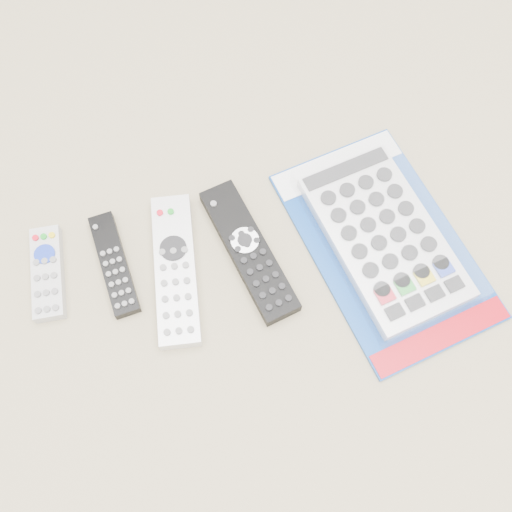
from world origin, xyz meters
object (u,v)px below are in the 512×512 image
object	(u,v)px
remote_silver_dvd	(176,270)
remote_small_grey	(48,273)
remote_slim_black	(114,265)
jumbo_remote_packaged	(384,236)
remote_large_black	(249,251)

from	to	relation	value
remote_silver_dvd	remote_small_grey	bearing A→B (deg)	174.51
remote_slim_black	jumbo_remote_packaged	world-z (taller)	jumbo_remote_packaged
remote_small_grey	remote_large_black	bearing A→B (deg)	-3.87
remote_silver_dvd	remote_large_black	xyz separation A→B (m)	(0.10, 0.00, -0.00)
remote_large_black	jumbo_remote_packaged	size ratio (longest dim) A/B	0.61
remote_slim_black	jumbo_remote_packaged	xyz separation A→B (m)	(0.37, -0.06, 0.01)
remote_silver_dvd	remote_large_black	size ratio (longest dim) A/B	1.01
remote_small_grey	remote_silver_dvd	size ratio (longest dim) A/B	0.61
remote_large_black	jumbo_remote_packaged	bearing A→B (deg)	-21.09
remote_slim_black	remote_large_black	distance (m)	0.19
remote_silver_dvd	jumbo_remote_packaged	world-z (taller)	jumbo_remote_packaged
remote_small_grey	jumbo_remote_packaged	world-z (taller)	jumbo_remote_packaged
remote_small_grey	remote_silver_dvd	bearing A→B (deg)	-9.27
remote_silver_dvd	remote_slim_black	bearing A→B (deg)	167.21
jumbo_remote_packaged	remote_small_grey	bearing A→B (deg)	161.40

